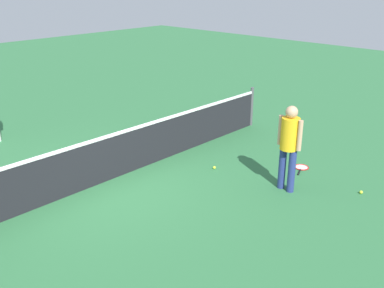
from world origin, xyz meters
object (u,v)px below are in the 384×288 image
Objects in this scene: player_near_side at (289,141)px; tennis_racket_near_player at (301,168)px; tennis_ball_midcourt at (361,192)px; tennis_ball_near_player at (214,168)px.

player_near_side reaches higher than tennis_racket_near_player.
tennis_ball_midcourt is (0.85, -1.15, -0.98)m from player_near_side.
tennis_ball_near_player is (-0.24, 1.63, -0.98)m from player_near_side.
tennis_ball_near_player is (-1.34, 1.34, 0.02)m from tennis_racket_near_player.
tennis_ball_midcourt is at bearing -99.65° from tennis_racket_near_player.
tennis_ball_near_player is 1.00× the size of tennis_ball_midcourt.
tennis_ball_midcourt is (1.09, -2.79, 0.00)m from tennis_ball_near_player.
tennis_ball_midcourt is at bearing -68.62° from tennis_ball_near_player.
tennis_ball_near_player is at bearing 111.38° from tennis_ball_midcourt.
player_near_side is 1.51m from tennis_racket_near_player.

